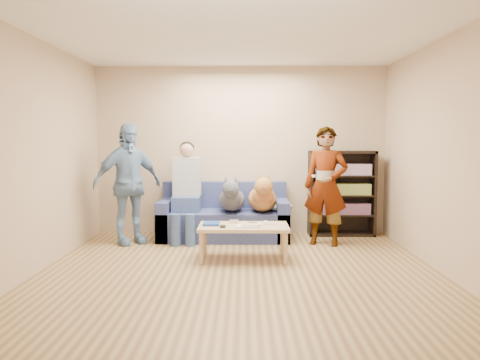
{
  "coord_description": "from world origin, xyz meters",
  "views": [
    {
      "loc": [
        0.06,
        -4.82,
        1.48
      ],
      "look_at": [
        0.0,
        1.2,
        0.95
      ],
      "focal_mm": 35.0,
      "sensor_mm": 36.0,
      "label": 1
    }
  ],
  "objects_px": {
    "person_standing_right": "(326,186)",
    "person_standing_left": "(128,184)",
    "dog_gray": "(232,198)",
    "camera_silver": "(234,222)",
    "dog_tan": "(263,197)",
    "notebook_blue": "(211,223)",
    "sofa": "(224,219)",
    "coffee_table": "(243,229)",
    "person_seated": "(186,187)",
    "bookshelf": "(341,191)"
  },
  "relations": [
    {
      "from": "person_standing_right",
      "to": "person_standing_left",
      "type": "relative_size",
      "value": 0.97
    },
    {
      "from": "person_standing_right",
      "to": "dog_gray",
      "type": "height_order",
      "value": "person_standing_right"
    },
    {
      "from": "person_standing_right",
      "to": "camera_silver",
      "type": "distance_m",
      "value": 1.48
    },
    {
      "from": "dog_gray",
      "to": "dog_tan",
      "type": "height_order",
      "value": "dog_tan"
    },
    {
      "from": "notebook_blue",
      "to": "sofa",
      "type": "relative_size",
      "value": 0.14
    },
    {
      "from": "coffee_table",
      "to": "person_seated",
      "type": "bearing_deg",
      "value": 127.12
    },
    {
      "from": "person_seated",
      "to": "dog_tan",
      "type": "distance_m",
      "value": 1.13
    },
    {
      "from": "person_standing_right",
      "to": "dog_tan",
      "type": "bearing_deg",
      "value": -177.31
    },
    {
      "from": "person_seated",
      "to": "notebook_blue",
      "type": "bearing_deg",
      "value": -67.43
    },
    {
      "from": "camera_silver",
      "to": "person_standing_right",
      "type": "bearing_deg",
      "value": 28.22
    },
    {
      "from": "person_standing_right",
      "to": "dog_gray",
      "type": "xyz_separation_m",
      "value": [
        -1.32,
        0.26,
        -0.21
      ]
    },
    {
      "from": "sofa",
      "to": "dog_tan",
      "type": "height_order",
      "value": "dog_tan"
    },
    {
      "from": "dog_gray",
      "to": "bookshelf",
      "type": "relative_size",
      "value": 0.95
    },
    {
      "from": "sofa",
      "to": "bookshelf",
      "type": "height_order",
      "value": "bookshelf"
    },
    {
      "from": "person_standing_left",
      "to": "coffee_table",
      "type": "xyz_separation_m",
      "value": [
        1.63,
        -0.85,
        -0.48
      ]
    },
    {
      "from": "person_standing_right",
      "to": "dog_tan",
      "type": "distance_m",
      "value": 0.93
    },
    {
      "from": "dog_gray",
      "to": "bookshelf",
      "type": "xyz_separation_m",
      "value": [
        1.68,
        0.42,
        0.06
      ]
    },
    {
      "from": "bookshelf",
      "to": "dog_gray",
      "type": "bearing_deg",
      "value": -166.0
    },
    {
      "from": "dog_gray",
      "to": "coffee_table",
      "type": "height_order",
      "value": "dog_gray"
    },
    {
      "from": "notebook_blue",
      "to": "sofa",
      "type": "xyz_separation_m",
      "value": [
        0.1,
        1.19,
        -0.15
      ]
    },
    {
      "from": "dog_gray",
      "to": "dog_tan",
      "type": "bearing_deg",
      "value": 1.04
    },
    {
      "from": "camera_silver",
      "to": "sofa",
      "type": "xyz_separation_m",
      "value": [
        -0.18,
        1.12,
        -0.16
      ]
    },
    {
      "from": "notebook_blue",
      "to": "dog_tan",
      "type": "bearing_deg",
      "value": 56.32
    },
    {
      "from": "person_standing_right",
      "to": "person_seated",
      "type": "distance_m",
      "value": 2.01
    },
    {
      "from": "dog_gray",
      "to": "camera_silver",
      "type": "bearing_deg",
      "value": -86.57
    },
    {
      "from": "coffee_table",
      "to": "person_standing_right",
      "type": "bearing_deg",
      "value": 34.91
    },
    {
      "from": "sofa",
      "to": "notebook_blue",
      "type": "bearing_deg",
      "value": -94.99
    },
    {
      "from": "person_standing_right",
      "to": "sofa",
      "type": "relative_size",
      "value": 0.87
    },
    {
      "from": "dog_gray",
      "to": "coffee_table",
      "type": "bearing_deg",
      "value": -80.52
    },
    {
      "from": "camera_silver",
      "to": "dog_gray",
      "type": "height_order",
      "value": "dog_gray"
    },
    {
      "from": "dog_tan",
      "to": "person_standing_right",
      "type": "bearing_deg",
      "value": -16.89
    },
    {
      "from": "person_standing_right",
      "to": "notebook_blue",
      "type": "xyz_separation_m",
      "value": [
        -1.54,
        -0.75,
        -0.4
      ]
    },
    {
      "from": "notebook_blue",
      "to": "dog_gray",
      "type": "xyz_separation_m",
      "value": [
        0.22,
        1.0,
        0.19
      ]
    },
    {
      "from": "dog_tan",
      "to": "sofa",
      "type": "bearing_deg",
      "value": 162.79
    },
    {
      "from": "dog_gray",
      "to": "dog_tan",
      "type": "xyz_separation_m",
      "value": [
        0.45,
        0.01,
        0.02
      ]
    },
    {
      "from": "dog_tan",
      "to": "bookshelf",
      "type": "distance_m",
      "value": 1.3
    },
    {
      "from": "dog_tan",
      "to": "coffee_table",
      "type": "relative_size",
      "value": 1.06
    },
    {
      "from": "sofa",
      "to": "dog_gray",
      "type": "bearing_deg",
      "value": -56.99
    },
    {
      "from": "camera_silver",
      "to": "coffee_table",
      "type": "distance_m",
      "value": 0.18
    },
    {
      "from": "dog_gray",
      "to": "bookshelf",
      "type": "height_order",
      "value": "bookshelf"
    },
    {
      "from": "person_standing_right",
      "to": "dog_gray",
      "type": "bearing_deg",
      "value": -171.39
    },
    {
      "from": "person_standing_right",
      "to": "sofa",
      "type": "height_order",
      "value": "person_standing_right"
    },
    {
      "from": "camera_silver",
      "to": "bookshelf",
      "type": "height_order",
      "value": "bookshelf"
    },
    {
      "from": "person_standing_left",
      "to": "notebook_blue",
      "type": "height_order",
      "value": "person_standing_left"
    },
    {
      "from": "sofa",
      "to": "bookshelf",
      "type": "bearing_deg",
      "value": 7.4
    },
    {
      "from": "person_standing_left",
      "to": "dog_tan",
      "type": "relative_size",
      "value": 1.46
    },
    {
      "from": "person_standing_right",
      "to": "coffee_table",
      "type": "relative_size",
      "value": 1.5
    },
    {
      "from": "notebook_blue",
      "to": "sofa",
      "type": "distance_m",
      "value": 1.2
    },
    {
      "from": "person_standing_left",
      "to": "camera_silver",
      "type": "bearing_deg",
      "value": -63.27
    },
    {
      "from": "coffee_table",
      "to": "notebook_blue",
      "type": "bearing_deg",
      "value": 172.87
    }
  ]
}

